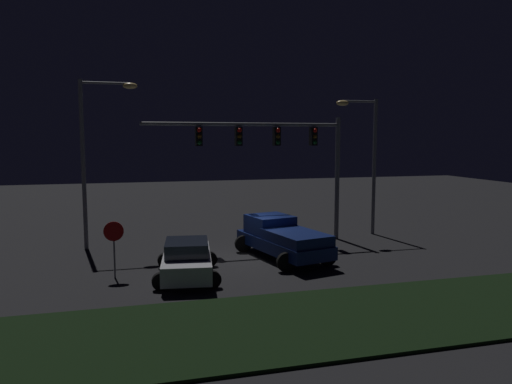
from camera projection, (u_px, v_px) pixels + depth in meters
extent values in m
plane|color=black|center=(251.00, 257.00, 21.97)|extent=(80.00, 80.00, 0.00)
cube|color=black|center=(319.00, 321.00, 14.19)|extent=(20.97, 5.19, 0.10)
cube|color=navy|center=(283.00, 244.00, 21.67)|extent=(3.18, 5.71, 0.55)
cube|color=navy|center=(270.00, 224.00, 22.64)|extent=(2.22, 2.27, 0.85)
cube|color=black|center=(270.00, 222.00, 22.62)|extent=(2.06, 1.88, 0.51)
cube|color=navy|center=(296.00, 237.00, 20.67)|extent=(2.56, 3.38, 0.45)
cylinder|color=black|center=(243.00, 244.00, 22.92)|extent=(0.80, 0.22, 0.80)
cylinder|color=black|center=(280.00, 240.00, 23.89)|extent=(0.80, 0.22, 0.80)
cylinder|color=black|center=(286.00, 262.00, 19.52)|extent=(0.80, 0.22, 0.80)
cylinder|color=black|center=(327.00, 256.00, 20.48)|extent=(0.80, 0.22, 0.80)
cube|color=silver|center=(187.00, 262.00, 18.73)|extent=(2.35, 4.60, 0.70)
cube|color=black|center=(187.00, 248.00, 18.41)|extent=(1.84, 2.19, 0.55)
cylinder|color=black|center=(165.00, 260.00, 20.11)|extent=(0.64, 0.22, 0.64)
cylinder|color=black|center=(209.00, 259.00, 20.35)|extent=(0.64, 0.22, 0.64)
cylinder|color=black|center=(161.00, 281.00, 17.16)|extent=(0.64, 0.22, 0.64)
cylinder|color=black|center=(212.00, 279.00, 17.40)|extent=(0.64, 0.22, 0.64)
cylinder|color=slate|center=(337.00, 179.00, 25.71)|extent=(0.24, 0.24, 6.50)
cylinder|color=slate|center=(244.00, 124.00, 24.08)|extent=(10.20, 0.18, 0.18)
cube|color=black|center=(313.00, 136.00, 25.10)|extent=(0.32, 0.44, 0.95)
sphere|color=red|center=(315.00, 131.00, 24.84)|extent=(0.22, 0.22, 0.22)
sphere|color=#59380A|center=(315.00, 136.00, 24.88)|extent=(0.22, 0.22, 0.22)
sphere|color=#0C4719|center=(315.00, 142.00, 24.91)|extent=(0.22, 0.22, 0.22)
cube|color=black|center=(277.00, 136.00, 24.59)|extent=(0.32, 0.44, 0.95)
sphere|color=red|center=(278.00, 130.00, 24.33)|extent=(0.22, 0.22, 0.22)
sphere|color=#59380A|center=(278.00, 136.00, 24.36)|extent=(0.22, 0.22, 0.22)
sphere|color=#0C4719|center=(278.00, 142.00, 24.40)|extent=(0.22, 0.22, 0.22)
cube|color=black|center=(239.00, 136.00, 24.07)|extent=(0.32, 0.44, 0.95)
sphere|color=red|center=(240.00, 130.00, 23.82)|extent=(0.22, 0.22, 0.22)
sphere|color=#59380A|center=(240.00, 136.00, 23.85)|extent=(0.22, 0.22, 0.22)
sphere|color=#0C4719|center=(240.00, 142.00, 23.88)|extent=(0.22, 0.22, 0.22)
cube|color=black|center=(199.00, 136.00, 23.56)|extent=(0.32, 0.44, 0.95)
sphere|color=red|center=(199.00, 130.00, 23.31)|extent=(0.22, 0.22, 0.22)
sphere|color=#59380A|center=(199.00, 136.00, 23.34)|extent=(0.22, 0.22, 0.22)
sphere|color=#0C4719|center=(199.00, 142.00, 23.37)|extent=(0.22, 0.22, 0.22)
cylinder|color=slate|center=(83.00, 166.00, 23.16)|extent=(0.20, 0.20, 8.18)
cylinder|color=slate|center=(105.00, 83.00, 23.01)|extent=(2.29, 0.12, 0.12)
ellipsoid|color=#F9CC72|center=(130.00, 86.00, 23.32)|extent=(0.70, 0.44, 0.30)
cylinder|color=slate|center=(374.00, 167.00, 26.94)|extent=(0.20, 0.20, 7.55)
cylinder|color=slate|center=(359.00, 101.00, 26.28)|extent=(2.01, 0.12, 0.12)
ellipsoid|color=#F9CC72|center=(342.00, 103.00, 26.03)|extent=(0.70, 0.44, 0.30)
cylinder|color=slate|center=(114.00, 250.00, 18.57)|extent=(0.07, 0.07, 2.20)
cylinder|color=#B20C0F|center=(114.00, 231.00, 18.46)|extent=(0.76, 0.03, 0.76)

